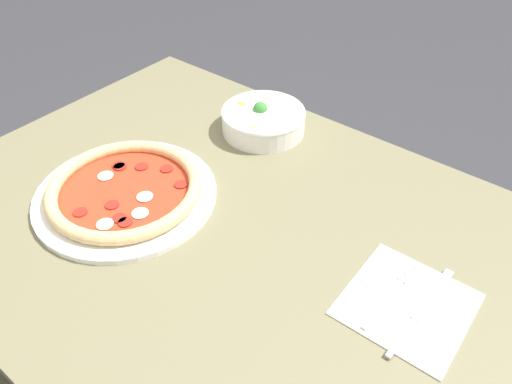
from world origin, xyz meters
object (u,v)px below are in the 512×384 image
knife (419,314)px  bowl (263,119)px  pizza (125,191)px  fork (391,295)px

knife → bowl: bearing=64.9°
pizza → fork: pizza is taller
pizza → knife: size_ratio=1.68×
pizza → fork: (0.52, 0.10, -0.01)m
bowl → fork: 0.52m
pizza → bowl: size_ratio=1.84×
bowl → knife: bowl is taller
pizza → knife: bearing=9.7°
bowl → knife: bearing=-27.1°
fork → knife: bearing=-96.3°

